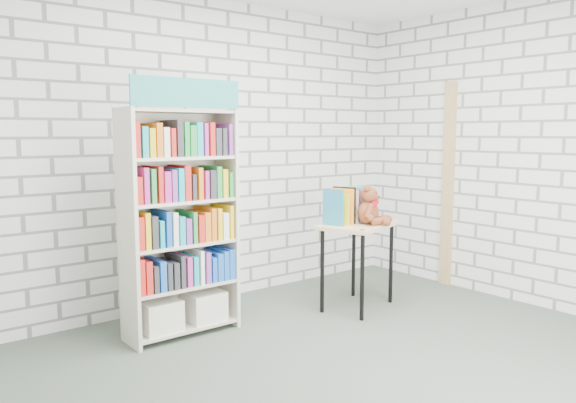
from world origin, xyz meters
TOP-DOWN VIEW (x-y plane):
  - ground at (0.00, 0.00)m, footprint 4.50×4.50m
  - room_shell at (0.00, 0.00)m, footprint 4.52×4.02m
  - bookshelf at (-0.65, 1.36)m, footprint 0.88×0.34m
  - display_table at (0.92, 0.96)m, footprint 0.84×0.70m
  - table_books at (0.89, 1.07)m, footprint 0.55×0.37m
  - teddy_bear at (0.98, 0.86)m, footprint 0.34×0.33m
  - door_trim at (2.23, 0.95)m, footprint 0.05×0.12m

SIDE VIEW (x-z plane):
  - ground at x=0.00m, z-range 0.00..0.00m
  - display_table at x=0.92m, z-range 0.28..1.06m
  - bookshelf at x=-0.65m, z-range -0.09..1.90m
  - teddy_bear at x=0.98m, z-range 0.74..1.09m
  - table_books at x=0.89m, z-range 0.78..1.08m
  - door_trim at x=2.23m, z-range 0.00..2.10m
  - room_shell at x=0.00m, z-range 0.38..3.19m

